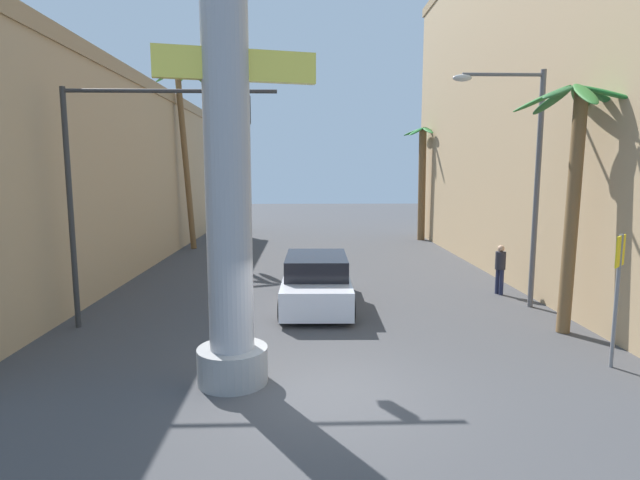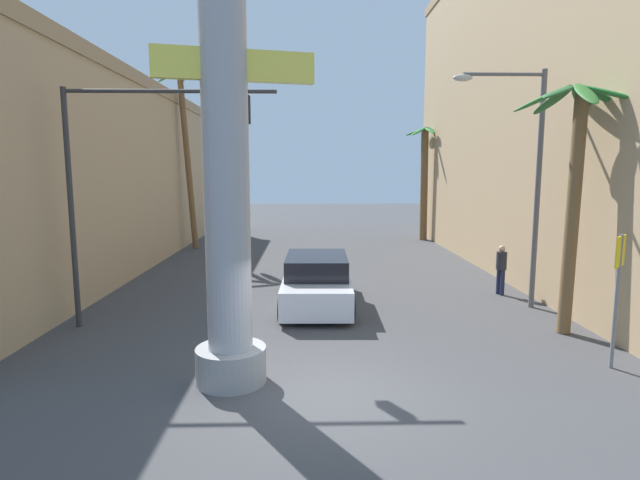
{
  "view_description": "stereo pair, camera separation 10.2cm",
  "coord_description": "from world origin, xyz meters",
  "px_view_note": "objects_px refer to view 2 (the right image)",
  "views": [
    {
      "loc": [
        -0.4,
        -8.74,
        4.12
      ],
      "look_at": [
        0.0,
        5.03,
        2.21
      ],
      "focal_mm": 28.0,
      "sensor_mm": 36.0,
      "label": 1
    },
    {
      "loc": [
        -0.3,
        -8.74,
        4.12
      ],
      "look_at": [
        0.0,
        5.03,
        2.21
      ],
      "focal_mm": 28.0,
      "sensor_mm": 36.0,
      "label": 2
    }
  ],
  "objects_px": {
    "car_lead": "(317,282)",
    "palm_tree_far_left": "(188,131)",
    "traffic_light_mast": "(132,161)",
    "palm_tree_near_right": "(574,168)",
    "palm_tree_far_right": "(424,175)",
    "street_lamp": "(525,166)",
    "pedestrian_mid_right": "(501,266)",
    "neon_sign_pole": "(225,109)",
    "crossing_sign": "(618,282)"
  },
  "relations": [
    {
      "from": "car_lead",
      "to": "palm_tree_far_left",
      "type": "height_order",
      "value": "palm_tree_far_left"
    },
    {
      "from": "traffic_light_mast",
      "to": "palm_tree_near_right",
      "type": "relative_size",
      "value": 0.99
    },
    {
      "from": "palm_tree_far_right",
      "to": "palm_tree_far_left",
      "type": "height_order",
      "value": "palm_tree_far_left"
    },
    {
      "from": "palm_tree_far_left",
      "to": "traffic_light_mast",
      "type": "bearing_deg",
      "value": -82.74
    },
    {
      "from": "street_lamp",
      "to": "palm_tree_far_left",
      "type": "distance_m",
      "value": 17.22
    },
    {
      "from": "traffic_light_mast",
      "to": "pedestrian_mid_right",
      "type": "bearing_deg",
      "value": 16.28
    },
    {
      "from": "traffic_light_mast",
      "to": "car_lead",
      "type": "height_order",
      "value": "traffic_light_mast"
    },
    {
      "from": "street_lamp",
      "to": "palm_tree_far_right",
      "type": "height_order",
      "value": "street_lamp"
    },
    {
      "from": "pedestrian_mid_right",
      "to": "car_lead",
      "type": "bearing_deg",
      "value": -169.26
    },
    {
      "from": "traffic_light_mast",
      "to": "palm_tree_far_right",
      "type": "distance_m",
      "value": 20.13
    },
    {
      "from": "car_lead",
      "to": "palm_tree_far_left",
      "type": "relative_size",
      "value": 0.52
    },
    {
      "from": "traffic_light_mast",
      "to": "pedestrian_mid_right",
      "type": "height_order",
      "value": "traffic_light_mast"
    },
    {
      "from": "traffic_light_mast",
      "to": "palm_tree_near_right",
      "type": "bearing_deg",
      "value": -3.41
    },
    {
      "from": "traffic_light_mast",
      "to": "car_lead",
      "type": "distance_m",
      "value": 6.32
    },
    {
      "from": "street_lamp",
      "to": "palm_tree_far_left",
      "type": "relative_size",
      "value": 0.74
    },
    {
      "from": "car_lead",
      "to": "traffic_light_mast",
      "type": "bearing_deg",
      "value": -156.98
    },
    {
      "from": "palm_tree_far_right",
      "to": "palm_tree_near_right",
      "type": "bearing_deg",
      "value": -90.86
    },
    {
      "from": "traffic_light_mast",
      "to": "palm_tree_far_right",
      "type": "bearing_deg",
      "value": 55.63
    },
    {
      "from": "traffic_light_mast",
      "to": "palm_tree_far_right",
      "type": "height_order",
      "value": "palm_tree_far_right"
    },
    {
      "from": "pedestrian_mid_right",
      "to": "traffic_light_mast",
      "type": "bearing_deg",
      "value": -163.72
    },
    {
      "from": "neon_sign_pole",
      "to": "palm_tree_near_right",
      "type": "height_order",
      "value": "neon_sign_pole"
    },
    {
      "from": "palm_tree_near_right",
      "to": "palm_tree_far_right",
      "type": "relative_size",
      "value": 0.93
    },
    {
      "from": "street_lamp",
      "to": "pedestrian_mid_right",
      "type": "distance_m",
      "value": 3.65
    },
    {
      "from": "street_lamp",
      "to": "palm_tree_far_right",
      "type": "xyz_separation_m",
      "value": [
        0.51,
        14.98,
        -0.4
      ]
    },
    {
      "from": "crossing_sign",
      "to": "palm_tree_far_right",
      "type": "xyz_separation_m",
      "value": [
        0.47,
        19.71,
        2.03
      ]
    },
    {
      "from": "palm_tree_far_right",
      "to": "pedestrian_mid_right",
      "type": "relative_size",
      "value": 4.02
    },
    {
      "from": "neon_sign_pole",
      "to": "palm_tree_near_right",
      "type": "relative_size",
      "value": 1.86
    },
    {
      "from": "palm_tree_near_right",
      "to": "pedestrian_mid_right",
      "type": "height_order",
      "value": "palm_tree_near_right"
    },
    {
      "from": "palm_tree_near_right",
      "to": "crossing_sign",
      "type": "bearing_deg",
      "value": -95.04
    },
    {
      "from": "neon_sign_pole",
      "to": "car_lead",
      "type": "relative_size",
      "value": 2.38
    },
    {
      "from": "palm_tree_near_right",
      "to": "palm_tree_far_left",
      "type": "height_order",
      "value": "palm_tree_far_left"
    },
    {
      "from": "neon_sign_pole",
      "to": "pedestrian_mid_right",
      "type": "distance_m",
      "value": 11.3
    },
    {
      "from": "crossing_sign",
      "to": "pedestrian_mid_right",
      "type": "xyz_separation_m",
      "value": [
        0.05,
        6.29,
        -0.87
      ]
    },
    {
      "from": "crossing_sign",
      "to": "palm_tree_far_right",
      "type": "distance_m",
      "value": 19.82
    },
    {
      "from": "crossing_sign",
      "to": "traffic_light_mast",
      "type": "xyz_separation_m",
      "value": [
        -10.89,
        3.09,
        2.52
      ]
    },
    {
      "from": "palm_tree_far_right",
      "to": "street_lamp",
      "type": "bearing_deg",
      "value": -91.94
    },
    {
      "from": "street_lamp",
      "to": "pedestrian_mid_right",
      "type": "relative_size",
      "value": 4.19
    },
    {
      "from": "crossing_sign",
      "to": "car_lead",
      "type": "relative_size",
      "value": 0.58
    },
    {
      "from": "traffic_light_mast",
      "to": "palm_tree_far_right",
      "type": "relative_size",
      "value": 0.92
    },
    {
      "from": "neon_sign_pole",
      "to": "pedestrian_mid_right",
      "type": "height_order",
      "value": "neon_sign_pole"
    },
    {
      "from": "crossing_sign",
      "to": "street_lamp",
      "type": "bearing_deg",
      "value": 90.41
    },
    {
      "from": "neon_sign_pole",
      "to": "street_lamp",
      "type": "height_order",
      "value": "neon_sign_pole"
    },
    {
      "from": "neon_sign_pole",
      "to": "crossing_sign",
      "type": "relative_size",
      "value": 4.1
    },
    {
      "from": "palm_tree_far_left",
      "to": "car_lead",
      "type": "bearing_deg",
      "value": -60.2
    },
    {
      "from": "crossing_sign",
      "to": "palm_tree_near_right",
      "type": "bearing_deg",
      "value": 84.96
    },
    {
      "from": "palm_tree_far_right",
      "to": "pedestrian_mid_right",
      "type": "bearing_deg",
      "value": -91.83
    },
    {
      "from": "palm_tree_near_right",
      "to": "palm_tree_far_left",
      "type": "distance_m",
      "value": 19.03
    },
    {
      "from": "palm_tree_near_right",
      "to": "pedestrian_mid_right",
      "type": "bearing_deg",
      "value": 92.5
    },
    {
      "from": "palm_tree_far_right",
      "to": "palm_tree_far_left",
      "type": "distance_m",
      "value": 13.67
    },
    {
      "from": "street_lamp",
      "to": "car_lead",
      "type": "bearing_deg",
      "value": 176.34
    }
  ]
}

